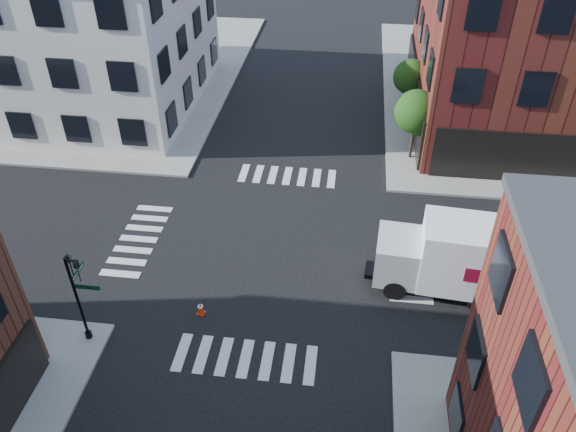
# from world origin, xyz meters

# --- Properties ---
(ground) EXTENTS (120.00, 120.00, 0.00)m
(ground) POSITION_xyz_m (0.00, 0.00, 0.00)
(ground) COLOR black
(ground) RESTS_ON ground
(sidewalk_nw) EXTENTS (30.00, 30.00, 0.15)m
(sidewalk_nw) POSITION_xyz_m (-21.00, 21.00, 0.07)
(sidewalk_nw) COLOR gray
(sidewalk_nw) RESTS_ON ground
(building_nw) EXTENTS (22.00, 16.00, 11.00)m
(building_nw) POSITION_xyz_m (-19.00, 16.00, 5.50)
(building_nw) COLOR silver
(building_nw) RESTS_ON ground
(tree_near) EXTENTS (2.69, 2.69, 4.49)m
(tree_near) POSITION_xyz_m (7.56, 9.98, 3.16)
(tree_near) COLOR black
(tree_near) RESTS_ON ground
(tree_far) EXTENTS (2.43, 2.43, 4.07)m
(tree_far) POSITION_xyz_m (7.56, 15.98, 2.87)
(tree_far) COLOR black
(tree_far) RESTS_ON ground
(signal_pole) EXTENTS (1.29, 1.24, 4.60)m
(signal_pole) POSITION_xyz_m (-6.72, -6.68, 2.86)
(signal_pole) COLOR black
(signal_pole) RESTS_ON ground
(box_truck) EXTENTS (8.49, 3.16, 3.77)m
(box_truck) POSITION_xyz_m (9.45, -1.84, 1.96)
(box_truck) COLOR white
(box_truck) RESTS_ON ground
(traffic_cone) EXTENTS (0.41, 0.41, 0.64)m
(traffic_cone) POSITION_xyz_m (-2.45, -4.73, 0.31)
(traffic_cone) COLOR red
(traffic_cone) RESTS_ON ground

